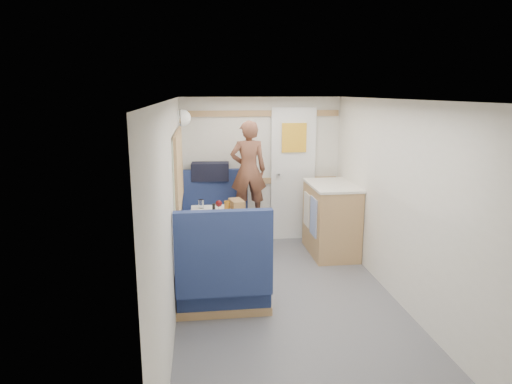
{
  "coord_description": "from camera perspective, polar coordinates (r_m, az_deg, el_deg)",
  "views": [
    {
      "loc": [
        -0.84,
        -3.96,
        2.08
      ],
      "look_at": [
        -0.24,
        0.9,
        0.99
      ],
      "focal_mm": 32.0,
      "sensor_mm": 36.0,
      "label": 1
    }
  ],
  "objects": [
    {
      "name": "person",
      "position": [
        5.85,
        -0.96,
        2.75
      ],
      "size": [
        0.47,
        0.31,
        1.27
      ],
      "primitive_type": "imported",
      "rotation": [
        0.0,
        0.0,
        3.16
      ],
      "color": "brown",
      "rests_on": "bench_far"
    },
    {
      "name": "side_window",
      "position": [
        5.03,
        -9.72,
        2.88
      ],
      "size": [
        0.04,
        1.3,
        0.72
      ],
      "primitive_type": "cube",
      "color": "#949E86",
      "rests_on": "wall_left"
    },
    {
      "name": "orange_fruit",
      "position": [
        4.92,
        -2.82,
        -2.82
      ],
      "size": [
        0.08,
        0.08,
        0.08
      ],
      "primitive_type": "sphere",
      "color": "orange",
      "rests_on": "tray"
    },
    {
      "name": "tumbler_mid",
      "position": [
        5.42,
        -6.87,
        -1.49
      ],
      "size": [
        0.06,
        0.06,
        0.1
      ],
      "primitive_type": "cylinder",
      "color": "silver",
      "rests_on": "dinette_table"
    },
    {
      "name": "ledge",
      "position": [
        6.2,
        -5.19,
        1.33
      ],
      "size": [
        0.9,
        0.14,
        0.04
      ],
      "primitive_type": "cube",
      "color": "#A77F4B",
      "rests_on": "bench_far"
    },
    {
      "name": "beer_glass",
      "position": [
        5.32,
        -3.64,
        -1.69
      ],
      "size": [
        0.07,
        0.07,
        0.1
      ],
      "primitive_type": "cylinder",
      "color": "#8B5514",
      "rests_on": "dinette_table"
    },
    {
      "name": "wine_glass",
      "position": [
        5.1,
        -4.68,
        -1.53
      ],
      "size": [
        0.08,
        0.08,
        0.17
      ],
      "color": "white",
      "rests_on": "dinette_table"
    },
    {
      "name": "wall_back",
      "position": [
        6.35,
        0.62,
        2.76
      ],
      "size": [
        2.2,
        0.02,
        2.0
      ],
      "primitive_type": "cube",
      "color": "silver",
      "rests_on": "floor"
    },
    {
      "name": "rear_door",
      "position": [
        6.4,
        4.65,
        2.55
      ],
      "size": [
        0.62,
        0.12,
        1.86
      ],
      "color": "white",
      "rests_on": "wall_back"
    },
    {
      "name": "wall_right",
      "position": [
        4.54,
        18.5,
        -1.87
      ],
      "size": [
        0.02,
        4.5,
        2.0
      ],
      "primitive_type": "cube",
      "color": "silver",
      "rests_on": "floor"
    },
    {
      "name": "tray",
      "position": [
        4.92,
        -3.95,
        -3.41
      ],
      "size": [
        0.32,
        0.37,
        0.02
      ],
      "primitive_type": "cube",
      "rotation": [
        0.0,
        0.0,
        -0.31
      ],
      "color": "white",
      "rests_on": "dinette_table"
    },
    {
      "name": "duffel_bag",
      "position": [
        6.17,
        -5.73,
        2.59
      ],
      "size": [
        0.51,
        0.28,
        0.24
      ],
      "primitive_type": "cube",
      "rotation": [
        0.0,
        0.0,
        -0.08
      ],
      "color": "black",
      "rests_on": "ledge"
    },
    {
      "name": "oak_trim_high",
      "position": [
        6.25,
        0.66,
        9.8
      ],
      "size": [
        2.15,
        0.02,
        0.08
      ],
      "primitive_type": "cube",
      "color": "#A77F4B",
      "rests_on": "wall_back"
    },
    {
      "name": "bench_near",
      "position": [
        4.46,
        -4.11,
        -10.96
      ],
      "size": [
        0.9,
        0.59,
        1.05
      ],
      "color": "navy",
      "rests_on": "floor"
    },
    {
      "name": "dinette_table",
      "position": [
        5.18,
        -4.68,
        -4.46
      ],
      "size": [
        0.62,
        0.92,
        0.72
      ],
      "color": "white",
      "rests_on": "floor"
    },
    {
      "name": "galley_counter",
      "position": [
        5.97,
        9.33,
        -3.29
      ],
      "size": [
        0.57,
        0.92,
        0.92
      ],
      "color": "#A77F4B",
      "rests_on": "floor"
    },
    {
      "name": "bread_loaf",
      "position": [
        5.37,
        -2.43,
        -1.55
      ],
      "size": [
        0.19,
        0.28,
        0.11
      ],
      "primitive_type": "cube",
      "rotation": [
        0.0,
        0.0,
        0.2
      ],
      "color": "olive",
      "rests_on": "dinette_table"
    },
    {
      "name": "dome_light",
      "position": [
        5.82,
        -9.15,
        9.14
      ],
      "size": [
        0.2,
        0.2,
        0.2
      ],
      "primitive_type": "sphere",
      "color": "white",
      "rests_on": "wall_left"
    },
    {
      "name": "wall_left",
      "position": [
        4.11,
        -10.45,
        -2.89
      ],
      "size": [
        0.02,
        4.5,
        2.0
      ],
      "primitive_type": "cube",
      "color": "silver",
      "rests_on": "floor"
    },
    {
      "name": "pepper_grinder",
      "position": [
        5.26,
        -5.3,
        -1.95
      ],
      "size": [
        0.04,
        0.04,
        0.1
      ],
      "primitive_type": "cylinder",
      "color": "black",
      "rests_on": "dinette_table"
    },
    {
      "name": "tumbler_left",
      "position": [
        4.76,
        -5.96,
        -3.44
      ],
      "size": [
        0.06,
        0.06,
        0.1
      ],
      "primitive_type": "cylinder",
      "color": "silver",
      "rests_on": "dinette_table"
    },
    {
      "name": "cheese_block",
      "position": [
        4.93,
        -4.9,
        -3.07
      ],
      "size": [
        0.11,
        0.07,
        0.04
      ],
      "primitive_type": "cube",
      "rotation": [
        0.0,
        0.0,
        -0.1
      ],
      "color": "#F5E58D",
      "rests_on": "tray"
    },
    {
      "name": "floor",
      "position": [
        4.55,
        4.53,
        -14.7
      ],
      "size": [
        4.5,
        4.5,
        0.0
      ],
      "primitive_type": "plane",
      "color": "#515156",
      "rests_on": "ground"
    },
    {
      "name": "bench_far",
      "position": [
        6.09,
        -4.99,
        -4.49
      ],
      "size": [
        0.9,
        0.59,
        1.05
      ],
      "color": "navy",
      "rests_on": "floor"
    },
    {
      "name": "ceiling",
      "position": [
        4.05,
        5.02,
        11.39
      ],
      "size": [
        4.5,
        4.5,
        0.0
      ],
      "primitive_type": "plane",
      "rotation": [
        3.14,
        0.0,
        0.0
      ],
      "color": "silver",
      "rests_on": "wall_back"
    },
    {
      "name": "oak_trim_low",
      "position": [
        6.36,
        0.64,
        1.4
      ],
      "size": [
        2.15,
        0.02,
        0.08
      ],
      "primitive_type": "cube",
      "color": "#A77F4B",
      "rests_on": "wall_back"
    }
  ]
}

